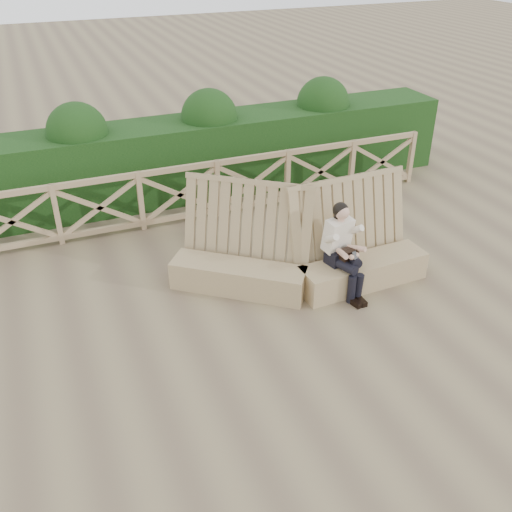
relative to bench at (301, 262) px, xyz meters
name	(u,v)px	position (x,y,z in m)	size (l,w,h in m)	color
ground	(252,329)	(-1.11, -0.78, -0.39)	(60.00, 60.00, 0.00)	brown
bench	(301,262)	(0.00, 0.00, 0.00)	(3.77, 1.87, 1.57)	#9A7F58
woman	(343,247)	(0.49, -0.36, 0.35)	(0.47, 0.89, 1.39)	black
guardrail	(180,195)	(-1.11, 2.72, 0.16)	(10.10, 0.09, 1.10)	#9A8459
hedge	(162,162)	(-1.11, 3.92, 0.36)	(12.00, 1.20, 1.50)	black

